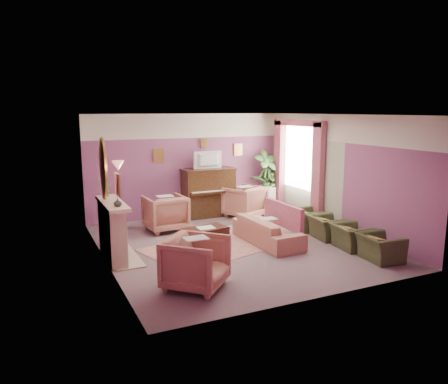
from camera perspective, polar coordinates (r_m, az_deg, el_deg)
name	(u,v)px	position (r m, az deg, el deg)	size (l,w,h in m)	color
floor	(235,245)	(9.60, 1.45, -6.91)	(5.50, 6.00, 0.01)	#755E62
ceiling	(236,115)	(9.15, 1.53, 10.05)	(5.50, 6.00, 0.01)	beige
wall_back	(187,165)	(12.01, -4.87, 3.47)	(5.50, 0.02, 2.80)	#754875
wall_front	(323,211)	(6.76, 12.81, -2.41)	(5.50, 0.02, 2.80)	#754875
wall_left	(103,192)	(8.44, -15.50, 0.05)	(0.02, 6.00, 2.80)	#754875
wall_right	(339,174)	(10.76, 14.75, 2.32)	(0.02, 6.00, 2.80)	#754875
picture_rail_band	(186,126)	(11.91, -4.93, 8.60)	(5.50, 0.01, 0.65)	silver
stripe_panel	(306,179)	(11.82, 10.62, 1.62)	(0.01, 3.00, 2.15)	#AAB493
fireplace_surround	(112,232)	(8.85, -14.42, -5.07)	(0.30, 1.40, 1.10)	#CCB395
fireplace_inset	(118,239)	(8.91, -13.74, -5.94)	(0.18, 0.72, 0.68)	black
fire_ember	(120,247)	(8.97, -13.43, -7.02)	(0.06, 0.54, 0.10)	#FD4317
mantel_shelf	(112,203)	(8.72, -14.40, -1.44)	(0.40, 1.55, 0.07)	#CCB395
hearth	(123,257)	(9.04, -13.00, -8.24)	(0.55, 1.50, 0.02)	#CCB395
mirror_frame	(103,169)	(8.58, -15.53, 2.92)	(0.04, 0.72, 1.20)	#A9823D
mirror_glass	(104,169)	(8.59, -15.36, 2.93)	(0.01, 0.60, 1.06)	white
sconce_shade	(118,166)	(7.55, -13.68, 3.37)	(0.20, 0.20, 0.16)	#FF957E
piano	(208,193)	(12.01, -2.05, -0.12)	(1.40, 0.60, 1.30)	#382211
piano_keyshelf	(213,193)	(11.68, -1.39, -0.08)	(1.30, 0.12, 0.06)	#382211
piano_keys	(213,191)	(11.67, -1.39, 0.12)	(1.20, 0.08, 0.02)	white
piano_top	(208,169)	(11.90, -2.07, 3.00)	(1.45, 0.65, 0.04)	#382211
television	(209,159)	(11.82, -1.98, 4.37)	(0.80, 0.12, 0.48)	black
print_back_left	(159,155)	(11.69, -8.53, 4.77)	(0.30, 0.03, 0.38)	#A9823D
print_back_right	(238,150)	(12.54, 1.87, 5.56)	(0.26, 0.03, 0.34)	#A9823D
print_back_mid	(204,143)	(12.09, -2.61, 6.40)	(0.22, 0.03, 0.26)	#A9823D
print_left_wall	(118,184)	(7.23, -13.74, 0.97)	(0.03, 0.28, 0.36)	#A9823D
window_blind	(300,155)	(11.92, 9.89, 4.75)	(0.03, 1.40, 1.80)	white
curtain_left	(318,175)	(11.19, 12.16, 2.22)	(0.16, 0.34, 2.60)	#A64E64
curtain_right	(279,166)	(12.69, 7.18, 3.36)	(0.16, 0.34, 2.60)	#A64E64
pelmet	(298,123)	(11.82, 9.71, 8.89)	(0.16, 2.20, 0.16)	#A64E64
mantel_plant	(107,190)	(9.22, -15.02, 0.25)	(0.16, 0.16, 0.28)	#417B36
mantel_vase	(118,203)	(8.22, -13.72, -1.36)	(0.16, 0.16, 0.16)	silver
area_rug	(208,248)	(9.35, -2.14, -7.36)	(2.50, 1.80, 0.01)	#B57368
coffee_table	(204,238)	(9.29, -2.64, -6.07)	(1.00, 0.50, 0.45)	black
table_paper	(206,228)	(9.24, -2.37, -4.67)	(0.35, 0.28, 0.01)	white
sofa	(268,226)	(9.66, 5.71, -4.43)	(0.65, 1.94, 0.78)	tan
sofa_throw	(283,215)	(9.81, 7.75, -2.98)	(0.10, 1.47, 0.54)	#A64E64
floral_armchair_left	(165,211)	(10.70, -7.68, -2.49)	(0.92, 0.92, 0.96)	tan
floral_armchair_right	(245,200)	(11.92, 2.71, -1.05)	(0.92, 0.92, 0.96)	tan
floral_armchair_front	(196,260)	(7.24, -3.69, -8.87)	(0.92, 0.92, 0.96)	tan
olive_chair_a	(380,243)	(9.07, 19.75, -6.35)	(0.56, 0.79, 0.69)	#3F4727
olive_chair_b	(352,233)	(9.64, 16.35, -5.14)	(0.56, 0.79, 0.69)	#3F4727
olive_chair_c	(327,224)	(10.25, 13.34, -4.06)	(0.56, 0.79, 0.69)	#3F4727
olive_chair_d	(306,216)	(10.88, 10.69, -3.10)	(0.56, 0.79, 0.69)	#3F4727
side_table	(267,199)	(12.73, 5.61, -0.92)	(0.52, 0.52, 0.70)	silver
side_plant_big	(267,181)	(12.64, 5.65, 1.39)	(0.30, 0.30, 0.34)	#417B36
side_plant_small	(272,183)	(12.62, 6.35, 1.22)	(0.16, 0.16, 0.28)	#417B36
palm_pot	(266,205)	(12.82, 5.47, -1.66)	(0.34, 0.34, 0.34)	brown
palm_plant	(266,175)	(12.66, 5.54, 2.28)	(0.76, 0.76, 1.44)	#417B36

